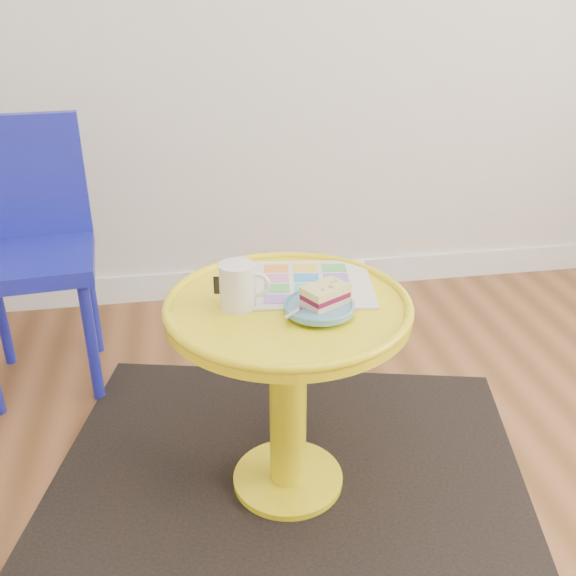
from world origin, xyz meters
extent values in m
cube|color=white|center=(0.00, 1.99, 0.06)|extent=(4.00, 0.02, 0.12)
cube|color=black|center=(-0.11, 0.80, 0.00)|extent=(1.53, 1.38, 0.01)
cylinder|color=yellow|center=(-0.11, 0.80, 0.01)|extent=(0.30, 0.30, 0.03)
cylinder|color=yellow|center=(-0.11, 0.80, 0.28)|extent=(0.10, 0.10, 0.50)
cylinder|color=yellow|center=(-0.11, 0.80, 0.54)|extent=(0.59, 0.59, 0.03)
cylinder|color=#191EA3|center=(-0.66, 1.30, 0.20)|extent=(0.04, 0.04, 0.41)
cylinder|color=#191EA3|center=(-0.99, 1.58, 0.20)|extent=(0.04, 0.04, 0.41)
cylinder|color=#191EA3|center=(-0.69, 1.60, 0.20)|extent=(0.04, 0.04, 0.41)
cube|color=#191EA3|center=(-0.82, 1.44, 0.45)|extent=(0.42, 0.42, 0.05)
cube|color=#191EA3|center=(-0.84, 1.61, 0.67)|extent=(0.39, 0.08, 0.41)
cube|color=silver|center=(-0.05, 0.89, 0.56)|extent=(0.36, 0.32, 0.01)
cylinder|color=silver|center=(-0.23, 0.80, 0.61)|extent=(0.08, 0.08, 0.11)
torus|color=silver|center=(-0.18, 0.79, 0.62)|extent=(0.07, 0.03, 0.06)
cylinder|color=#D1B78C|center=(-0.23, 0.80, 0.66)|extent=(0.08, 0.08, 0.01)
cylinder|color=#528DAE|center=(-0.05, 0.73, 0.57)|extent=(0.06, 0.06, 0.01)
cylinder|color=#528DAE|center=(-0.05, 0.73, 0.58)|extent=(0.16, 0.16, 0.01)
cube|color=#D3BC8C|center=(-0.03, 0.74, 0.59)|extent=(0.12, 0.11, 0.01)
cube|color=maroon|center=(-0.03, 0.74, 0.60)|extent=(0.12, 0.11, 0.01)
cube|color=#EADB8C|center=(-0.03, 0.74, 0.62)|extent=(0.12, 0.11, 0.02)
cube|color=silver|center=(-0.09, 0.72, 0.58)|extent=(0.09, 0.08, 0.00)
cube|color=silver|center=(-0.04, 0.76, 0.58)|extent=(0.04, 0.04, 0.00)
camera|label=1|loc=(-0.34, -0.54, 1.26)|focal=40.00mm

